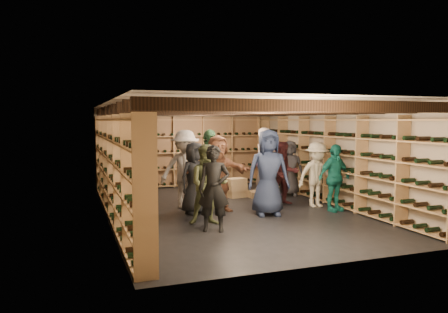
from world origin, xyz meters
The scene contains 23 objects.
ground centered at (0.00, 0.00, 0.00)m, with size 8.00×8.00×0.00m, color black.
walls centered at (0.00, 0.00, 1.20)m, with size 5.52×8.02×2.40m.
ceiling centered at (0.00, 0.00, 2.40)m, with size 5.50×8.00×0.01m, color beige.
ceiling_joists centered at (0.00, 0.00, 2.26)m, with size 5.40×7.12×0.18m.
wine_rack_left centered at (-2.57, 0.00, 1.08)m, with size 0.32×7.50×2.15m.
wine_rack_right centered at (2.57, 0.00, 1.08)m, with size 0.32×7.50×2.15m.
wine_rack_back centered at (0.00, 3.83, 1.07)m, with size 4.70×0.30×2.15m.
crate_stack_left centered at (0.70, 1.48, 0.26)m, with size 0.55×0.41×0.51m.
crate_stack_right centered at (-0.02, 1.30, 0.17)m, with size 0.59×0.50×0.34m.
crate_loose centered at (1.24, 1.30, 0.09)m, with size 0.50×0.33×0.17m, color tan.
person_0 centered at (-0.89, -0.09, 0.79)m, with size 0.77×0.50×1.57m, color black.
person_1 centered at (-0.97, -1.67, 0.80)m, with size 0.58×0.38×1.59m, color black.
person_2 centered at (-0.91, -1.12, 0.79)m, with size 0.77×0.60×1.57m, color #525C36.
person_3 centered at (2.02, -0.32, 0.77)m, with size 0.99×0.57×1.53m, color beige.
person_4 centered at (2.13, -0.88, 0.76)m, with size 0.89×0.37×1.51m, color #167262.
person_5 centered at (-0.34, -0.03, 0.86)m, with size 1.59×0.51×1.72m, color brown.
person_6 centered at (0.56, -0.76, 0.93)m, with size 0.91×0.59×1.85m, color #1E2742.
person_7 centered at (0.89, 0.05, 0.93)m, with size 0.68×0.45×1.87m, color gray.
person_8 centered at (1.42, 0.19, 0.76)m, with size 0.74×0.58×1.53m, color #3F181A.
person_9 centered at (-0.92, 0.60, 0.91)m, with size 1.17×0.67×1.82m, color #B0A8A2.
person_10 centered at (-0.38, 0.51, 0.92)m, with size 1.07×0.45×1.83m, color #284F2E.
person_11 centered at (1.63, 1.30, 0.84)m, with size 1.56×0.50×1.69m, color slate.
person_12 centered at (2.18, 1.30, 0.75)m, with size 0.73×0.48×1.49m, color #38373D.
Camera 1 is at (-3.46, -9.19, 2.05)m, focal length 35.00 mm.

